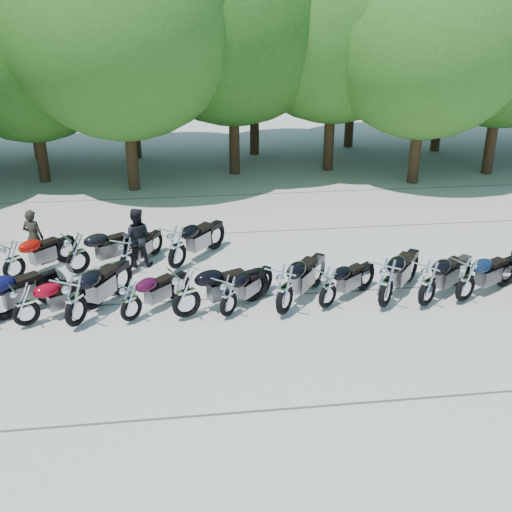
{
  "coord_description": "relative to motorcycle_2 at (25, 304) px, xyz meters",
  "views": [
    {
      "loc": [
        -1.65,
        -11.71,
        6.79
      ],
      "look_at": [
        0.0,
        1.5,
        1.1
      ],
      "focal_mm": 42.0,
      "sensor_mm": 36.0,
      "label": 1
    }
  ],
  "objects": [
    {
      "name": "tree_5",
      "position": [
        9.89,
        12.6,
        5.97
      ],
      "size": [
        9.04,
        9.04,
        11.1
      ],
      "color": "#3A2614",
      "rests_on": "ground"
    },
    {
      "name": "tree_10",
      "position": [
        -3.01,
        16.36,
        5.05
      ],
      "size": [
        7.78,
        7.78,
        9.55
      ],
      "color": "#3A2614",
      "rests_on": "ground"
    },
    {
      "name": "motorcycle_8",
      "position": [
        6.88,
        0.01,
        -0.0
      ],
      "size": [
        2.07,
        1.84,
        1.2
      ],
      "primitive_type": null,
      "rotation": [
        0.0,
        0.0,
        2.24
      ],
      "color": "black",
      "rests_on": "ground"
    },
    {
      "name": "motorcycle_17",
      "position": [
        3.36,
        2.73,
        0.11
      ],
      "size": [
        2.15,
        2.45,
        1.42
      ],
      "primitive_type": null,
      "rotation": [
        0.0,
        0.0,
        2.48
      ],
      "color": "black",
      "rests_on": "ground"
    },
    {
      "name": "tree_14",
      "position": [
        15.96,
        15.48,
        5.22
      ],
      "size": [
        8.02,
        8.02,
        9.84
      ],
      "color": "#3A2614",
      "rests_on": "ground"
    },
    {
      "name": "motorcycle_9",
      "position": [
        8.24,
        -0.13,
        0.11
      ],
      "size": [
        2.19,
        2.46,
        1.43
      ],
      "primitive_type": null,
      "rotation": [
        0.0,
        0.0,
        2.46
      ],
      "color": "black",
      "rests_on": "ground"
    },
    {
      "name": "ground",
      "position": [
        5.28,
        -0.61,
        -0.6
      ],
      "size": [
        90.0,
        90.0,
        0.0
      ],
      "primitive_type": "plane",
      "color": "#A09B91",
      "rests_on": "ground"
    },
    {
      "name": "motorcycle_16",
      "position": [
        2.01,
        2.62,
        -0.01
      ],
      "size": [
        1.55,
        2.15,
        1.19
      ],
      "primitive_type": null,
      "rotation": [
        0.0,
        0.0,
        2.65
      ],
      "color": "black",
      "rests_on": "ground"
    },
    {
      "name": "motorcycle_2",
      "position": [
        0.0,
        0.0,
        0.0
      ],
      "size": [
        2.18,
        1.63,
        1.21
      ],
      "primitive_type": null,
      "rotation": [
        0.0,
        0.0,
        2.09
      ],
      "color": "maroon",
      "rests_on": "ground"
    },
    {
      "name": "tree_2",
      "position": [
        -1.98,
        12.23,
        4.71
      ],
      "size": [
        7.31,
        7.31,
        8.97
      ],
      "color": "#3A2614",
      "rests_on": "ground"
    },
    {
      "name": "rider_0",
      "position": [
        -0.55,
        3.66,
        0.19
      ],
      "size": [
        0.67,
        0.53,
        1.59
      ],
      "primitive_type": "imported",
      "rotation": [
        0.0,
        0.0,
        2.84
      ],
      "color": "black",
      "rests_on": "ground"
    },
    {
      "name": "motorcycle_6",
      "position": [
        4.52,
        -0.1,
        -0.01
      ],
      "size": [
        1.84,
        2.0,
        1.18
      ],
      "primitive_type": null,
      "rotation": [
        0.0,
        0.0,
        2.44
      ],
      "color": "black",
      "rests_on": "ground"
    },
    {
      "name": "motorcycle_4",
      "position": [
        2.3,
        -0.05,
        -0.01
      ],
      "size": [
        1.94,
        1.91,
        1.18
      ],
      "primitive_type": null,
      "rotation": [
        0.0,
        0.0,
        2.34
      ],
      "color": "#3A0722",
      "rests_on": "ground"
    },
    {
      "name": "tree_7",
      "position": [
        16.48,
        11.17,
        5.79
      ],
      "size": [
        8.79,
        8.79,
        10.79
      ],
      "color": "#3A2614",
      "rests_on": "ground"
    },
    {
      "name": "tree_12",
      "position": [
        7.08,
        15.86,
        5.12
      ],
      "size": [
        7.88,
        7.88,
        9.67
      ],
      "color": "#3A2614",
      "rests_on": "ground"
    },
    {
      "name": "motorcycle_11",
      "position": [
        10.24,
        -0.09,
        0.05
      ],
      "size": [
        2.38,
        1.73,
        1.32
      ],
      "primitive_type": null,
      "rotation": [
        0.0,
        0.0,
        2.06
      ],
      "color": "#0B1B33",
      "rests_on": "ground"
    },
    {
      "name": "motorcycle_3",
      "position": [
        1.11,
        -0.15,
        0.12
      ],
      "size": [
        1.87,
        2.62,
        1.44
      ],
      "primitive_type": null,
      "rotation": [
        0.0,
        0.0,
        2.66
      ],
      "color": "black",
      "rests_on": "ground"
    },
    {
      "name": "tree_3",
      "position": [
        1.7,
        10.63,
        5.72
      ],
      "size": [
        8.7,
        8.7,
        10.67
      ],
      "color": "#3A2614",
      "rests_on": "ground"
    },
    {
      "name": "tree_4",
      "position": [
        5.81,
        12.48,
        6.03
      ],
      "size": [
        9.13,
        9.13,
        11.2
      ],
      "color": "#3A2614",
      "rests_on": "ground"
    },
    {
      "name": "tree_11",
      "position": [
        1.51,
        15.82,
        4.89
      ],
      "size": [
        7.56,
        7.56,
        9.28
      ],
      "color": "#3A2614",
      "rests_on": "ground"
    },
    {
      "name": "motorcycle_15",
      "position": [
        0.73,
        2.72,
        0.07
      ],
      "size": [
        2.39,
        1.89,
        1.34
      ],
      "primitive_type": null,
      "rotation": [
        0.0,
        0.0,
        2.14
      ],
      "color": "black",
      "rests_on": "ground"
    },
    {
      "name": "motorcycle_10",
      "position": [
        9.24,
        -0.2,
        0.08
      ],
      "size": [
        2.35,
        2.08,
        1.36
      ],
      "primitive_type": null,
      "rotation": [
        0.0,
        0.0,
        2.24
      ],
      "color": "black",
      "rests_on": "ground"
    },
    {
      "name": "tree_13",
      "position": [
        11.97,
        16.87,
        5.43
      ],
      "size": [
        8.31,
        8.31,
        10.2
      ],
      "color": "#3A2614",
      "rests_on": "ground"
    },
    {
      "name": "motorcycle_7",
      "position": [
        5.81,
        -0.18,
        0.11
      ],
      "size": [
        2.12,
        2.51,
        1.44
      ],
      "primitive_type": null,
      "rotation": [
        0.0,
        0.0,
        2.51
      ],
      "color": "black",
      "rests_on": "ground"
    },
    {
      "name": "tree_6",
      "position": [
        12.83,
        10.21,
        5.21
      ],
      "size": [
        8.0,
        8.0,
        9.82
      ],
      "color": "#3A2614",
      "rests_on": "ground"
    },
    {
      "name": "motorcycle_5",
      "position": [
        3.56,
        -0.07,
        0.1
      ],
      "size": [
        2.57,
        1.72,
        1.4
      ],
      "primitive_type": null,
      "rotation": [
        0.0,
        0.0,
        2.0
      ],
      "color": "black",
      "rests_on": "ground"
    },
    {
      "name": "motorcycle_14",
      "position": [
        -0.86,
        2.53,
        0.03
      ],
      "size": [
        2.05,
        2.1,
        1.27
      ],
      "primitive_type": null,
      "rotation": [
        0.0,
        0.0,
        2.38
      ],
      "color": "#A00D05",
      "rests_on": "ground"
    },
    {
      "name": "rider_1",
      "position": [
        2.27,
        3.2,
        0.23
      ],
      "size": [
        0.85,
        0.68,
        1.67
      ],
      "primitive_type": "imported",
      "rotation": [
        0.0,
        0.0,
        3.08
      ],
      "color": "black",
      "rests_on": "ground"
    }
  ]
}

